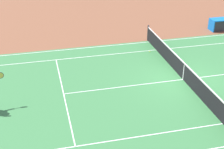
# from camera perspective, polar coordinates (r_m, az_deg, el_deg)

# --- Properties ---
(ground_plane) EXTENTS (60.00, 60.00, 0.00)m
(ground_plane) POSITION_cam_1_polar(r_m,az_deg,el_deg) (18.37, 11.98, -0.84)
(ground_plane) COLOR brown
(court_slab) EXTENTS (24.20, 11.40, 0.00)m
(court_slab) POSITION_cam_1_polar(r_m,az_deg,el_deg) (18.37, 11.98, -0.84)
(court_slab) COLOR #387A42
(court_slab) RESTS_ON ground_plane
(court_line_markings) EXTENTS (23.85, 11.05, 0.01)m
(court_line_markings) POSITION_cam_1_polar(r_m,az_deg,el_deg) (18.37, 11.98, -0.83)
(court_line_markings) COLOR white
(court_line_markings) RESTS_ON ground_plane
(tennis_net) EXTENTS (0.10, 11.70, 1.08)m
(tennis_net) POSITION_cam_1_polar(r_m,az_deg,el_deg) (18.15, 12.13, 0.53)
(tennis_net) COLOR #2D2D33
(tennis_net) RESTS_ON ground_plane
(tennis_ball) EXTENTS (0.07, 0.07, 0.07)m
(tennis_ball) POSITION_cam_1_polar(r_m,az_deg,el_deg) (21.38, 6.44, 3.91)
(tennis_ball) COLOR #CCE01E
(tennis_ball) RESTS_ON ground_plane
(equipment_cart_tarped) EXTENTS (1.25, 0.84, 0.85)m
(equipment_cart_tarped) POSITION_cam_1_polar(r_m,az_deg,el_deg) (26.05, 17.65, 8.13)
(equipment_cart_tarped) COLOR #2D2D33
(equipment_cart_tarped) RESTS_ON ground_plane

